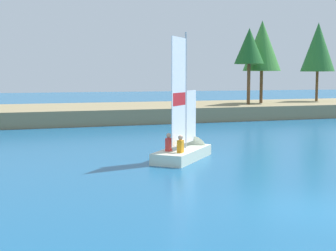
{
  "coord_description": "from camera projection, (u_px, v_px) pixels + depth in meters",
  "views": [
    {
      "loc": [
        -7.84,
        -10.29,
        3.51
      ],
      "look_at": [
        -0.29,
        11.02,
        1.2
      ],
      "focal_mm": 51.03,
      "sensor_mm": 36.0,
      "label": 1
    }
  ],
  "objects": [
    {
      "name": "ground_plane",
      "position": [
        317.0,
        210.0,
        12.61
      ],
      "size": [
        200.0,
        200.0,
        0.0
      ],
      "primitive_type": "plane",
      "color": "#195684"
    },
    {
      "name": "shore_bank",
      "position": [
        101.0,
        113.0,
        39.03
      ],
      "size": [
        80.0,
        10.39,
        1.14
      ],
      "primitive_type": "cube",
      "color": "#897A56",
      "rests_on": "ground"
    },
    {
      "name": "shoreline_tree_centre",
      "position": [
        249.0,
        46.0,
        40.59
      ],
      "size": [
        2.53,
        2.53,
        6.51
      ],
      "color": "brown",
      "rests_on": "shore_bank"
    },
    {
      "name": "shoreline_tree_midright",
      "position": [
        262.0,
        46.0,
        42.88
      ],
      "size": [
        3.41,
        3.41,
        7.41
      ],
      "color": "brown",
      "rests_on": "shore_bank"
    },
    {
      "name": "shoreline_tree_right",
      "position": [
        318.0,
        47.0,
        46.15
      ],
      "size": [
        3.25,
        3.25,
        7.6
      ],
      "color": "brown",
      "rests_on": "shore_bank"
    },
    {
      "name": "sailboat",
      "position": [
        187.0,
        148.0,
        20.79
      ],
      "size": [
        3.74,
        3.88,
        5.77
      ],
      "rotation": [
        0.0,
        0.0,
        0.82
      ],
      "color": "silver",
      "rests_on": "ground"
    }
  ]
}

